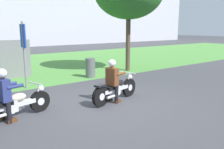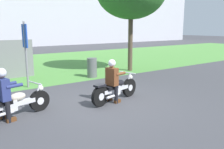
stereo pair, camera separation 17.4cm
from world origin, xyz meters
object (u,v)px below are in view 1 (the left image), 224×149
at_px(motorcycle_lead, 116,89).
at_px(motorcycle_follow, 12,106).
at_px(trash_can, 90,68).
at_px(sign_banner, 24,44).
at_px(rider_follow, 4,91).
at_px(rider_lead, 113,77).

xyz_separation_m(motorcycle_lead, motorcycle_follow, (-3.13, 0.35, -0.01)).
xyz_separation_m(trash_can, sign_banner, (-3.10, -0.18, 1.26)).
height_order(rider_follow, sign_banner, sign_banner).
bearing_deg(motorcycle_follow, motorcycle_lead, -19.36).
height_order(rider_follow, trash_can, rider_follow).
distance_m(rider_follow, sign_banner, 3.61).
relative_size(rider_lead, rider_follow, 1.01).
bearing_deg(trash_can, rider_lead, -111.49).
xyz_separation_m(rider_follow, trash_can, (4.59, 3.35, -0.34)).
xyz_separation_m(rider_lead, rider_follow, (-3.13, 0.35, -0.01)).
bearing_deg(sign_banner, motorcycle_lead, -62.52).
relative_size(motorcycle_lead, rider_lead, 1.48).
height_order(motorcycle_lead, sign_banner, sign_banner).
xyz_separation_m(motorcycle_lead, trash_can, (1.29, 3.67, 0.08)).
height_order(motorcycle_follow, sign_banner, sign_banner).
xyz_separation_m(rider_lead, trash_can, (1.46, 3.70, -0.34)).
bearing_deg(motorcycle_lead, rider_follow, 161.57).
relative_size(motorcycle_lead, sign_banner, 0.79).
distance_m(motorcycle_lead, sign_banner, 4.15).
distance_m(rider_lead, motorcycle_follow, 3.02).
bearing_deg(rider_follow, motorcycle_lead, -18.43).
xyz_separation_m(motorcycle_follow, sign_banner, (1.32, 3.13, 1.35)).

